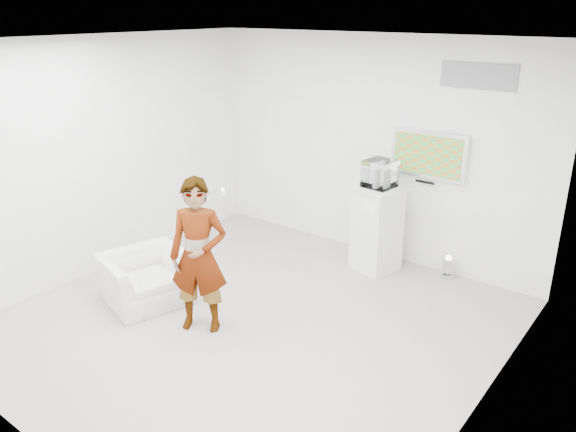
% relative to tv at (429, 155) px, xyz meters
% --- Properties ---
extents(room, '(5.01, 5.01, 3.00)m').
position_rel_tv_xyz_m(room, '(-0.85, -2.45, -0.05)').
color(room, '#A39E95').
rests_on(room, ground).
extents(tv, '(1.00, 0.08, 0.60)m').
position_rel_tv_xyz_m(tv, '(0.00, 0.00, 0.00)').
color(tv, silver).
rests_on(tv, room).
extents(logo_decal, '(0.90, 0.02, 0.30)m').
position_rel_tv_xyz_m(logo_decal, '(0.50, 0.04, 1.00)').
color(logo_decal, gray).
rests_on(logo_decal, room).
extents(person, '(0.74, 0.66, 1.70)m').
position_rel_tv_xyz_m(person, '(-1.21, -2.88, -0.70)').
color(person, white).
rests_on(person, room).
extents(armchair, '(1.04, 1.12, 0.61)m').
position_rel_tv_xyz_m(armchair, '(-2.15, -2.87, -1.25)').
color(armchair, white).
rests_on(armchair, room).
extents(pedestal, '(0.67, 0.67, 1.15)m').
position_rel_tv_xyz_m(pedestal, '(-0.44, -0.44, -0.98)').
color(pedestal, silver).
rests_on(pedestal, room).
extents(floor_uplight, '(0.21, 0.21, 0.30)m').
position_rel_tv_xyz_m(floor_uplight, '(0.44, -0.10, -1.40)').
color(floor_uplight, silver).
rests_on(floor_uplight, room).
extents(vitrine, '(0.38, 0.38, 0.35)m').
position_rel_tv_xyz_m(vitrine, '(-0.44, -0.44, -0.23)').
color(vitrine, silver).
rests_on(vitrine, pedestal).
extents(console, '(0.05, 0.17, 0.24)m').
position_rel_tv_xyz_m(console, '(-0.44, -0.44, -0.28)').
color(console, silver).
rests_on(console, pedestal).
extents(wii_remote, '(0.14, 0.13, 0.04)m').
position_rel_tv_xyz_m(wii_remote, '(-1.07, -2.62, -0.02)').
color(wii_remote, silver).
rests_on(wii_remote, person).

